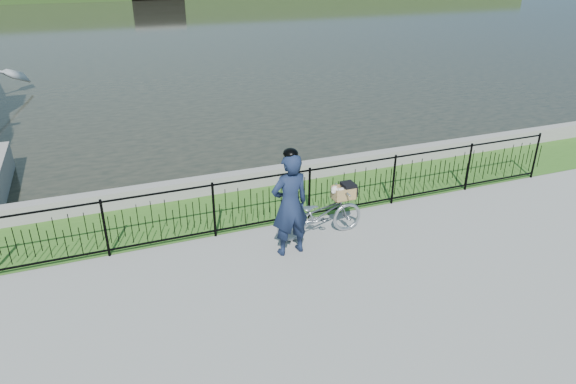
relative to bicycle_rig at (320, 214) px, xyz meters
name	(u,v)px	position (x,y,z in m)	size (l,w,h in m)	color
ground	(293,268)	(-0.93, -0.89, -0.48)	(120.00, 120.00, 0.00)	gray
grass_strip	(249,206)	(-0.93, 1.71, -0.48)	(60.00, 2.00, 0.01)	#34611E
water	(124,29)	(-0.93, 32.11, -0.48)	(120.00, 120.00, 0.00)	#28281E
quay_wall	(236,181)	(-0.93, 2.71, -0.28)	(60.00, 0.30, 0.40)	gray
fence	(263,202)	(-0.93, 0.71, 0.10)	(14.00, 0.06, 1.15)	black
bicycle_rig	(320,214)	(0.00, 0.00, 0.00)	(1.78, 0.62, 1.05)	#A5AAB1
cyclist	(290,204)	(-0.78, -0.37, 0.52)	(0.76, 0.53, 2.03)	#141E38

